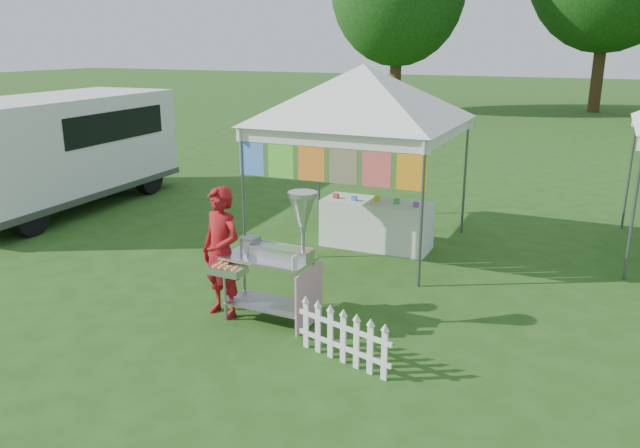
% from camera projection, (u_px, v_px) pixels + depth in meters
% --- Properties ---
extents(ground, '(120.00, 120.00, 0.00)m').
position_uv_depth(ground, '(258.00, 327.00, 7.58)').
color(ground, '#244A15').
rests_on(ground, ground).
extents(canopy_main, '(4.24, 4.24, 3.45)m').
position_uv_depth(canopy_main, '(364.00, 65.00, 9.80)').
color(canopy_main, '#59595E').
rests_on(canopy_main, ground).
extents(donut_cart, '(1.23, 0.80, 1.68)m').
position_uv_depth(donut_cart, '(280.00, 247.00, 7.40)').
color(donut_cart, gray).
rests_on(donut_cart, ground).
extents(vendor, '(0.69, 0.54, 1.66)m').
position_uv_depth(vendor, '(222.00, 253.00, 7.70)').
color(vendor, maroon).
rests_on(vendor, ground).
extents(cargo_van, '(2.46, 5.58, 2.28)m').
position_uv_depth(cargo_van, '(60.00, 148.00, 12.83)').
color(cargo_van, white).
rests_on(cargo_van, ground).
extents(picket_fence, '(1.21, 0.39, 0.56)m').
position_uv_depth(picket_fence, '(343.00, 338.00, 6.65)').
color(picket_fence, white).
rests_on(picket_fence, ground).
extents(display_table, '(1.80, 0.70, 0.80)m').
position_uv_depth(display_table, '(376.00, 224.00, 10.43)').
color(display_table, white).
rests_on(display_table, ground).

